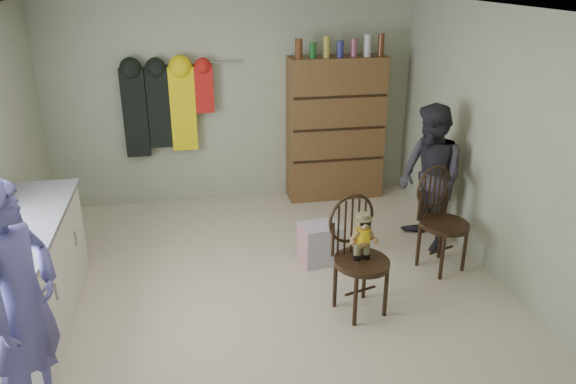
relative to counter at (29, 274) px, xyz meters
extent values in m
plane|color=beige|center=(1.95, 0.00, -0.47)|extent=(5.00, 5.00, 0.00)
plane|color=#A8AD91|center=(1.95, 2.50, 0.78)|extent=(4.50, 0.00, 4.50)
plane|color=#A8AD91|center=(4.20, 0.00, 0.78)|extent=(0.00, 5.00, 5.00)
plane|color=white|center=(1.95, 0.00, 2.03)|extent=(5.00, 5.00, 0.00)
cube|color=silver|center=(0.00, 0.00, -0.02)|extent=(0.60, 1.80, 0.90)
cube|color=slate|center=(0.00, 0.00, 0.45)|extent=(0.64, 1.86, 0.04)
cylinder|color=#99999E|center=(0.31, -0.45, 0.07)|extent=(0.02, 0.02, 0.14)
cylinder|color=#99999E|center=(0.31, 0.45, 0.07)|extent=(0.02, 0.02, 0.14)
cylinder|color=black|center=(2.73, -0.34, 0.01)|extent=(0.58, 0.58, 0.05)
cylinder|color=black|center=(2.63, -0.54, -0.24)|extent=(0.04, 0.04, 0.46)
cylinder|color=black|center=(2.93, -0.45, -0.24)|extent=(0.04, 0.04, 0.46)
cylinder|color=black|center=(2.54, -0.23, -0.24)|extent=(0.04, 0.04, 0.46)
cylinder|color=black|center=(2.83, -0.14, -0.24)|extent=(0.04, 0.04, 0.46)
torus|color=black|center=(2.68, -0.17, 0.34)|extent=(0.44, 0.16, 0.45)
cylinder|color=black|center=(2.51, -0.23, 0.19)|extent=(0.03, 0.03, 0.31)
cylinder|color=black|center=(2.86, -0.12, 0.19)|extent=(0.03, 0.03, 0.31)
cylinder|color=yellow|center=(2.73, -0.32, 0.26)|extent=(0.13, 0.13, 0.12)
cylinder|color=#475128|center=(2.73, -0.32, 0.13)|extent=(0.08, 0.08, 0.19)
sphere|color=#9E7042|center=(2.73, -0.32, 0.38)|extent=(0.12, 0.12, 0.12)
cylinder|color=#475128|center=(2.73, -0.32, 0.43)|extent=(0.10, 0.10, 0.04)
cube|color=black|center=(2.73, -0.38, 0.38)|extent=(0.08, 0.01, 0.02)
cylinder|color=black|center=(3.75, 0.23, 0.01)|extent=(0.59, 0.59, 0.05)
cylinder|color=black|center=(3.66, 0.04, -0.24)|extent=(0.04, 0.04, 0.46)
cylinder|color=black|center=(3.95, 0.15, -0.24)|extent=(0.04, 0.04, 0.46)
cylinder|color=black|center=(3.55, 0.33, -0.24)|extent=(0.04, 0.04, 0.46)
cylinder|color=black|center=(3.83, 0.44, -0.24)|extent=(0.04, 0.04, 0.46)
torus|color=black|center=(3.68, 0.40, 0.34)|extent=(0.43, 0.19, 0.45)
cylinder|color=black|center=(3.52, 0.33, 0.19)|extent=(0.03, 0.03, 0.31)
cylinder|color=black|center=(3.86, 0.46, 0.19)|extent=(0.03, 0.03, 0.31)
cube|color=#E57273|center=(2.60, 0.58, -0.27)|extent=(0.43, 0.36, 0.41)
imported|color=#4D4986|center=(0.28, -1.11, 0.38)|extent=(0.59, 0.72, 1.70)
imported|color=#2D2B33|center=(3.81, 0.76, 0.30)|extent=(0.71, 0.84, 1.53)
cube|color=brown|center=(3.20, 2.30, 0.43)|extent=(1.20, 0.38, 1.80)
cube|color=black|center=(3.20, 2.11, 0.08)|extent=(1.16, 0.02, 0.03)
cube|color=black|center=(3.20, 2.11, 0.48)|extent=(1.16, 0.02, 0.03)
cube|color=black|center=(3.20, 2.11, 0.88)|extent=(1.16, 0.02, 0.03)
cylinder|color=#592D14|center=(2.70, 2.20, 1.44)|extent=(0.09, 0.09, 0.23)
cylinder|color=#19591E|center=(2.87, 2.20, 1.42)|extent=(0.08, 0.08, 0.18)
cylinder|color=#A59933|center=(3.03, 2.20, 1.46)|extent=(0.08, 0.08, 0.25)
cylinder|color=navy|center=(3.20, 2.20, 1.43)|extent=(0.08, 0.08, 0.20)
cylinder|color=#8C3F59|center=(3.37, 2.20, 1.44)|extent=(0.07, 0.07, 0.22)
cylinder|color=#B2B2B7|center=(3.53, 2.20, 1.46)|extent=(0.09, 0.09, 0.26)
cylinder|color=#592D14|center=(3.70, 2.20, 1.46)|extent=(0.07, 0.07, 0.27)
cylinder|color=#99999E|center=(1.55, 2.44, 1.28)|extent=(1.00, 0.02, 0.02)
cube|color=black|center=(0.77, 2.38, 0.72)|extent=(0.28, 0.10, 1.05)
cube|color=black|center=(1.05, 2.38, 0.77)|extent=(0.26, 0.10, 0.95)
cube|color=yellow|center=(1.33, 2.38, 0.75)|extent=(0.30, 0.10, 1.00)
cube|color=red|center=(1.59, 2.38, 0.97)|extent=(0.22, 0.10, 0.55)
camera|label=1|loc=(1.35, -4.33, 2.34)|focal=35.00mm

